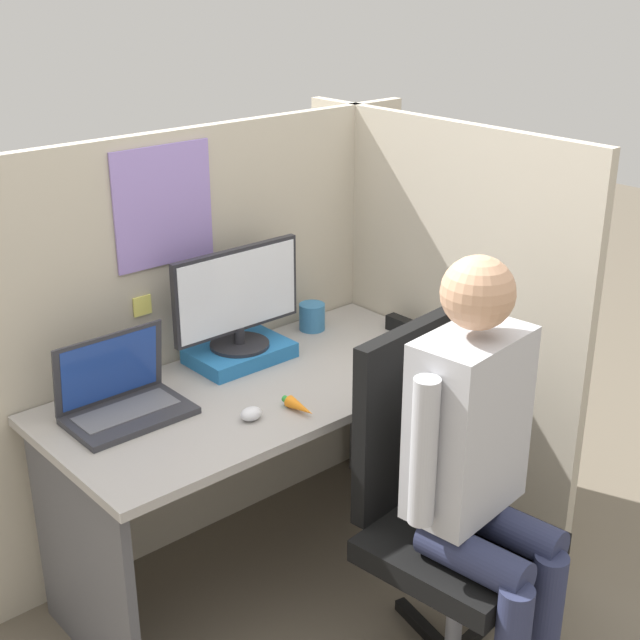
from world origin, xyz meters
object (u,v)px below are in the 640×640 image
at_px(person, 481,456).
at_px(laptop, 123,400).
at_px(monitor, 237,297).
at_px(carrot_toy, 300,407).
at_px(coffee_mug, 312,317).
at_px(office_chair, 437,502).
at_px(stapler, 403,326).
at_px(paper_box, 240,353).

bearing_deg(person, laptop, 122.57).
xyz_separation_m(monitor, person, (0.08, -0.99, -0.19)).
bearing_deg(laptop, carrot_toy, -39.83).
bearing_deg(coffee_mug, office_chair, -107.16).
relative_size(office_chair, person, 0.78).
distance_m(monitor, stapler, 0.66).
height_order(paper_box, person, person).
distance_m(stapler, coffee_mug, 0.34).
bearing_deg(carrot_toy, coffee_mug, 45.90).
height_order(laptop, office_chair, office_chair).
bearing_deg(carrot_toy, person, -73.36).
xyz_separation_m(paper_box, carrot_toy, (-0.09, -0.43, -0.01)).
xyz_separation_m(stapler, carrot_toy, (-0.68, -0.22, -0.01)).
bearing_deg(monitor, stapler, -19.71).
bearing_deg(monitor, coffee_mug, 6.17).
xyz_separation_m(monitor, coffee_mug, (0.36, 0.04, -0.18)).
bearing_deg(stapler, person, -123.39).
relative_size(paper_box, coffee_mug, 3.39).
xyz_separation_m(stapler, person, (-0.51, -0.78, 0.01)).
bearing_deg(office_chair, paper_box, 96.52).
distance_m(monitor, carrot_toy, 0.49).
relative_size(monitor, office_chair, 0.48).
bearing_deg(paper_box, stapler, -19.47).
bearing_deg(stapler, monitor, 160.29).
height_order(stapler, office_chair, office_chair).
bearing_deg(office_chair, stapler, 51.37).
bearing_deg(laptop, coffee_mug, 8.51).
height_order(paper_box, coffee_mug, coffee_mug).
relative_size(office_chair, coffee_mug, 10.27).
height_order(paper_box, office_chair, office_chair).
xyz_separation_m(office_chair, person, (-0.02, -0.16, 0.24)).
bearing_deg(office_chair, laptop, 128.70).
distance_m(paper_box, laptop, 0.50).
relative_size(stapler, carrot_toy, 1.07).
height_order(monitor, coffee_mug, monitor).
xyz_separation_m(laptop, office_chair, (0.59, -0.74, -0.25)).
height_order(carrot_toy, office_chair, office_chair).
distance_m(monitor, office_chair, 0.94).
bearing_deg(paper_box, monitor, 90.00).
distance_m(paper_box, person, 0.99).
bearing_deg(laptop, monitor, 10.19).
height_order(laptop, person, person).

